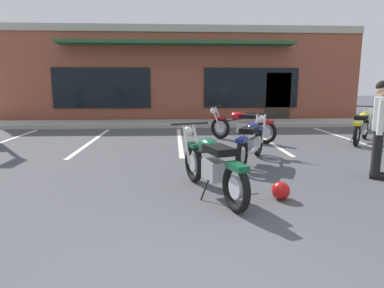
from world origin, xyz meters
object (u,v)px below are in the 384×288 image
at_px(motorcycle_foreground_classic, 211,164).
at_px(motorcycle_red_sportbike, 251,141).
at_px(person_in_black_shirt, 380,124).
at_px(helmet_on_pavement, 281,191).
at_px(motorcycle_black_cruiser, 241,125).
at_px(motorcycle_silver_naked, 362,126).

distance_m(motorcycle_foreground_classic, motorcycle_red_sportbike, 2.23).
height_order(person_in_black_shirt, helmet_on_pavement, person_in_black_shirt).
distance_m(motorcycle_red_sportbike, motorcycle_black_cruiser, 2.68).
height_order(motorcycle_silver_naked, person_in_black_shirt, person_in_black_shirt).
height_order(motorcycle_black_cruiser, motorcycle_silver_naked, same).
bearing_deg(motorcycle_red_sportbike, helmet_on_pavement, -92.42).
distance_m(person_in_black_shirt, helmet_on_pavement, 2.39).
xyz_separation_m(motorcycle_red_sportbike, person_in_black_shirt, (1.91, -1.22, 0.49)).
height_order(motorcycle_foreground_classic, motorcycle_red_sportbike, same).
height_order(motorcycle_foreground_classic, person_in_black_shirt, person_in_black_shirt).
bearing_deg(person_in_black_shirt, helmet_on_pavement, -153.26).
distance_m(motorcycle_red_sportbike, motorcycle_silver_naked, 4.27).
xyz_separation_m(motorcycle_red_sportbike, helmet_on_pavement, (-0.09, -2.23, -0.33)).
bearing_deg(motorcycle_foreground_classic, motorcycle_silver_naked, 41.76).
relative_size(motorcycle_black_cruiser, helmet_on_pavement, 6.77).
xyz_separation_m(motorcycle_foreground_classic, person_in_black_shirt, (2.96, 0.74, 0.49)).
bearing_deg(motorcycle_red_sportbike, motorcycle_silver_naked, 31.48).
xyz_separation_m(motorcycle_foreground_classic, motorcycle_silver_naked, (4.69, 4.19, 0.00)).
distance_m(motorcycle_black_cruiser, motorcycle_silver_naked, 3.34).
distance_m(motorcycle_red_sportbike, helmet_on_pavement, 2.26).
bearing_deg(person_in_black_shirt, motorcycle_red_sportbike, 147.35).
distance_m(motorcycle_silver_naked, helmet_on_pavement, 5.83).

